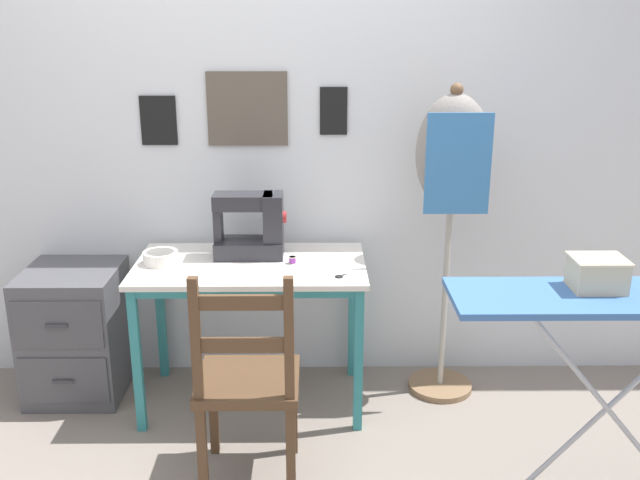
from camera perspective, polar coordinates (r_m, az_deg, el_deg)
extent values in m
plane|color=gray|center=(3.37, -5.67, -15.15)|extent=(14.00, 14.00, 0.00)
cube|color=silver|center=(3.54, -5.37, 8.71)|extent=(10.00, 0.05, 2.55)
cube|color=brown|center=(3.49, -5.84, 10.39)|extent=(0.39, 0.02, 0.35)
cube|color=black|center=(3.57, -12.79, 9.30)|extent=(0.17, 0.01, 0.24)
cube|color=black|center=(3.48, 1.09, 10.28)|extent=(0.13, 0.01, 0.23)
cube|color=silver|center=(3.33, -5.59, -2.03)|extent=(1.07, 0.60, 0.02)
cube|color=teal|center=(3.10, -5.98, -4.22)|extent=(0.99, 0.03, 0.04)
cube|color=teal|center=(3.31, -14.43, -9.38)|extent=(0.04, 0.04, 0.69)
cube|color=teal|center=(3.22, 3.09, -9.59)|extent=(0.04, 0.04, 0.69)
cube|color=teal|center=(3.77, -12.62, -5.82)|extent=(0.04, 0.04, 0.69)
cube|color=teal|center=(3.69, 2.60, -5.91)|extent=(0.04, 0.04, 0.69)
cube|color=#28282D|center=(3.40, -5.66, -0.64)|extent=(0.32, 0.18, 0.08)
cube|color=#28282D|center=(3.35, -3.75, 1.84)|extent=(0.09, 0.15, 0.23)
cube|color=#28282D|center=(3.34, -6.17, 3.10)|extent=(0.28, 0.14, 0.07)
cube|color=#28282D|center=(3.38, -8.15, 1.24)|extent=(0.04, 0.10, 0.16)
cylinder|color=#B22D2D|center=(3.35, -2.84, 1.84)|extent=(0.02, 0.06, 0.06)
cylinder|color=#99999E|center=(3.32, -3.79, 3.91)|extent=(0.01, 0.01, 0.02)
cylinder|color=silver|center=(3.37, -12.64, -1.38)|extent=(0.16, 0.16, 0.06)
cylinder|color=gray|center=(3.36, -12.67, -0.97)|extent=(0.13, 0.13, 0.01)
cube|color=silver|center=(3.17, 2.36, -2.67)|extent=(0.08, 0.08, 0.00)
cube|color=silver|center=(3.16, 2.51, -2.73)|extent=(0.09, 0.06, 0.00)
torus|color=black|center=(3.13, 1.54, -2.96)|extent=(0.03, 0.03, 0.01)
torus|color=black|center=(3.13, 1.49, -2.94)|extent=(0.03, 0.03, 0.01)
cylinder|color=purple|center=(3.29, -2.22, -1.61)|extent=(0.03, 0.03, 0.03)
cylinder|color=beige|center=(3.29, -2.22, -1.36)|extent=(0.04, 0.04, 0.00)
cylinder|color=beige|center=(3.30, -2.21, -1.86)|extent=(0.04, 0.04, 0.00)
cube|color=#513823|center=(2.89, -5.75, -11.17)|extent=(0.40, 0.38, 0.04)
cube|color=#513823|center=(3.16, -8.51, -13.30)|extent=(0.04, 0.04, 0.41)
cube|color=#513823|center=(3.13, -2.17, -13.41)|extent=(0.04, 0.04, 0.41)
cube|color=#513823|center=(2.89, -9.39, -16.55)|extent=(0.04, 0.04, 0.41)
cube|color=#513823|center=(2.86, -2.35, -16.72)|extent=(0.04, 0.04, 0.41)
cube|color=#513823|center=(2.65, -9.92, -7.82)|extent=(0.04, 0.04, 0.48)
cube|color=#513823|center=(2.62, -2.49, -7.91)|extent=(0.04, 0.04, 0.48)
cube|color=#513823|center=(2.57, -6.33, -4.99)|extent=(0.34, 0.02, 0.06)
cube|color=#513823|center=(2.64, -6.21, -8.35)|extent=(0.34, 0.02, 0.06)
cube|color=#4C4C51|center=(3.75, -18.89, -6.93)|extent=(0.45, 0.47, 0.64)
cube|color=#46464B|center=(3.49, -20.30, -6.41)|extent=(0.41, 0.01, 0.23)
cube|color=#333338|center=(3.48, -20.35, -6.48)|extent=(0.10, 0.01, 0.02)
cube|color=#46464B|center=(3.61, -19.81, -10.54)|extent=(0.41, 0.01, 0.23)
cube|color=#333338|center=(3.60, -19.86, -10.61)|extent=(0.10, 0.01, 0.02)
cylinder|color=#846647|center=(3.75, 9.56, -11.40)|extent=(0.32, 0.32, 0.03)
cylinder|color=#ADA89E|center=(3.53, 9.98, -4.11)|extent=(0.03, 0.03, 0.99)
ellipsoid|color=gray|center=(3.34, 10.61, 6.88)|extent=(0.34, 0.25, 0.54)
sphere|color=brown|center=(3.30, 10.89, 11.74)|extent=(0.06, 0.06, 0.06)
cube|color=teal|center=(3.22, 11.00, 5.97)|extent=(0.29, 0.01, 0.45)
cube|color=#3D6BAD|center=(2.72, 23.05, -4.22)|extent=(1.21, 0.35, 0.02)
cylinder|color=#B7B7BC|center=(2.90, 21.99, -12.38)|extent=(0.74, 0.02, 0.87)
cylinder|color=#B7B7BC|center=(2.90, 21.99, -12.38)|extent=(0.74, 0.02, 0.87)
cube|color=beige|center=(2.71, 21.29, -2.59)|extent=(0.18, 0.15, 0.11)
cube|color=beige|center=(2.69, 21.43, -1.42)|extent=(0.19, 0.16, 0.01)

